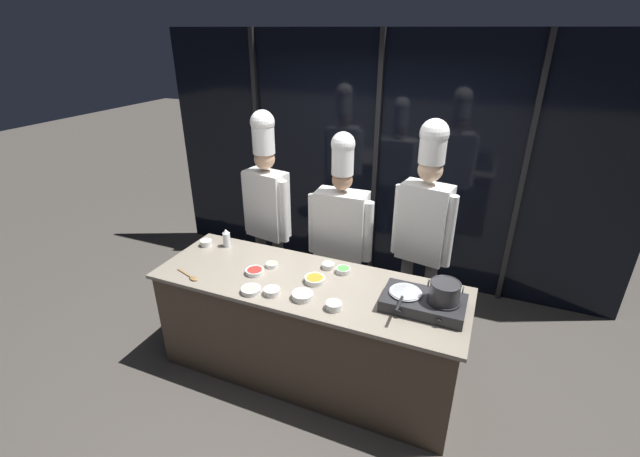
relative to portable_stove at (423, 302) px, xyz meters
The scene contains 21 objects.
ground_plane 1.30m from the portable_stove, behind, with size 24.00×24.00×0.00m, color #47423D.
window_wall_back 2.10m from the portable_stove, 115.71° to the left, with size 5.17×0.09×2.70m.
demo_counter 1.02m from the portable_stove, behind, with size 2.47×0.84×0.90m.
portable_stove is the anchor object (origin of this frame).
frying_pan 0.15m from the portable_stove, behind, with size 0.23×0.40×0.04m.
stock_pot 0.18m from the portable_stove, ahead, with size 0.24×0.21×0.14m.
squeeze_bottle_clear 1.83m from the portable_stove, behind, with size 0.07×0.07×0.17m.
prep_bowl_rice 2.00m from the portable_stove, behind, with size 0.10×0.10×0.05m.
prep_bowl_scallions 0.72m from the portable_stove, 160.93° to the left, with size 0.12×0.12×0.04m.
prep_bowl_carrots 0.84m from the portable_stove, behind, with size 0.16×0.16×0.04m.
prep_bowl_shrimp 1.26m from the portable_stove, 166.35° to the right, with size 0.15×0.15×0.04m.
prep_bowl_ginger 1.27m from the portable_stove, behind, with size 0.10×0.10×0.03m.
prep_bowl_noodles 0.86m from the portable_stove, 162.63° to the left, with size 0.10×0.10×0.04m.
prep_bowl_bean_sprouts 0.63m from the portable_stove, 156.33° to the right, with size 0.12×0.12×0.05m.
prep_bowl_garlic 0.86m from the portable_stove, 165.11° to the right, with size 0.16×0.16×0.05m.
prep_bowl_onion 1.10m from the portable_stove, 166.41° to the right, with size 0.12×0.12×0.05m.
prep_bowl_bell_pepper 1.34m from the portable_stove, behind, with size 0.15×0.15×0.04m.
serving_spoon_slotted 1.79m from the portable_stove, behind, with size 0.26×0.12×0.02m.
chef_head 1.85m from the portable_stove, 155.51° to the left, with size 0.53×0.28×2.04m.
chef_sous 1.18m from the portable_stove, 139.78° to the left, with size 0.61×0.26×1.91m.
chef_line 0.88m from the portable_stove, 101.71° to the left, with size 0.53×0.28×2.07m.
Camera 1 is at (1.19, -2.58, 2.69)m, focal length 24.00 mm.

